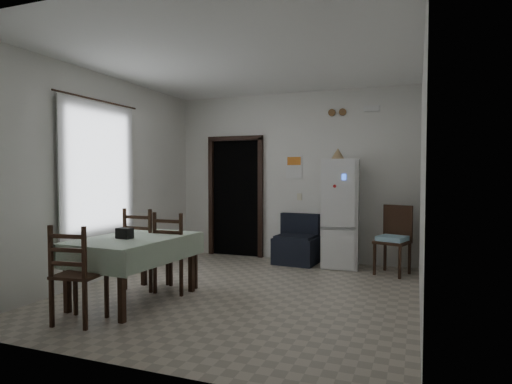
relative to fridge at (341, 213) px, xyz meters
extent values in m
plane|color=#AB9F8C|center=(-0.92, -1.93, -0.86)|extent=(4.50, 4.50, 0.00)
cube|color=black|center=(-1.97, 0.53, 0.19)|extent=(0.90, 0.45, 2.10)
cube|color=black|center=(-2.46, 0.29, 0.19)|extent=(0.08, 0.10, 2.18)
cube|color=black|center=(-1.48, 0.29, 0.19)|extent=(0.08, 0.10, 2.18)
cube|color=black|center=(-1.97, 0.29, 1.28)|extent=(1.06, 0.10, 0.08)
cube|color=silver|center=(-3.07, -2.13, 0.69)|extent=(0.10, 1.20, 1.60)
cube|color=silver|center=(-2.96, -2.13, 0.69)|extent=(0.02, 1.45, 1.85)
cylinder|color=black|center=(-2.95, -2.13, 1.64)|extent=(0.02, 1.60, 0.02)
cube|color=white|center=(-0.87, 0.31, 0.76)|extent=(0.28, 0.02, 0.40)
cube|color=orange|center=(-0.87, 0.30, 0.86)|extent=(0.24, 0.01, 0.14)
cube|color=beige|center=(-0.77, 0.31, 0.24)|extent=(0.08, 0.02, 0.12)
cylinder|color=brown|center=(-0.22, 0.30, 1.66)|extent=(0.12, 0.03, 0.12)
cylinder|color=brown|center=(-0.04, 0.30, 1.66)|extent=(0.12, 0.03, 0.12)
cube|color=white|center=(0.43, 0.28, 1.69)|extent=(0.25, 0.07, 0.09)
cone|color=tan|center=(-0.05, -0.03, 0.95)|extent=(0.22, 0.22, 0.18)
cube|color=black|center=(-1.99, -2.84, -0.05)|extent=(0.20, 0.13, 0.12)
camera|label=1|loc=(1.14, -6.86, 0.63)|focal=30.00mm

